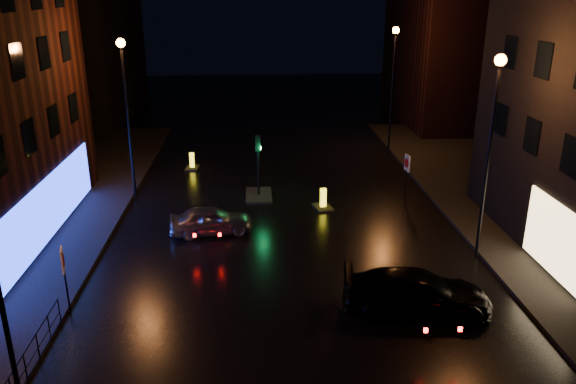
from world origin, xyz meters
The scene contains 14 objects.
ground centered at (0.00, 0.00, 0.00)m, with size 120.00×120.00×0.00m, color black.
building_far_left centered at (-16.00, 35.00, 7.00)m, with size 8.00×16.00×14.00m, color black.
building_far_right centered at (15.00, 32.00, 6.00)m, with size 8.00×14.00×12.00m, color black.
street_lamp_lfar centered at (-7.80, 14.00, 5.56)m, with size 0.44×0.44×8.37m.
street_lamp_rnear centered at (7.80, 6.00, 5.56)m, with size 0.44×0.44×8.37m.
street_lamp_rfar centered at (7.80, 22.00, 5.56)m, with size 0.44×0.44×8.37m.
traffic_signal centered at (-1.20, 14.00, 0.50)m, with size 1.40×2.40×3.45m.
guard_railing centered at (-8.00, -1.00, 0.74)m, with size 0.05×6.04×1.00m.
silver_hatchback centered at (-3.44, 9.25, 0.64)m, with size 1.51×3.76×1.28m, color #ADB0B5.
dark_sedan centered at (4.13, 2.08, 0.74)m, with size 2.08×5.12×1.48m, color black.
bollard_near centered at (2.08, 12.03, 0.23)m, with size 1.07×1.38×1.07m.
bollard_far centered at (-5.30, 19.30, 0.22)m, with size 0.87×1.23×1.02m.
road_sign_left centered at (-7.90, 2.67, 1.86)m, with size 0.21×0.59×2.48m.
road_sign_right centered at (6.50, 12.67, 1.94)m, with size 0.14×0.63×2.59m.
Camera 1 is at (-1.39, -14.67, 10.64)m, focal length 35.00 mm.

